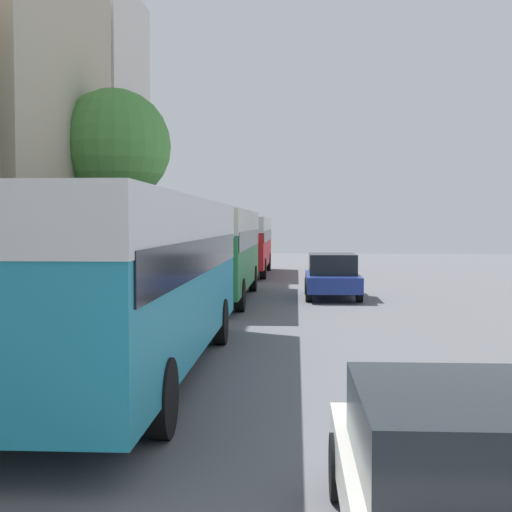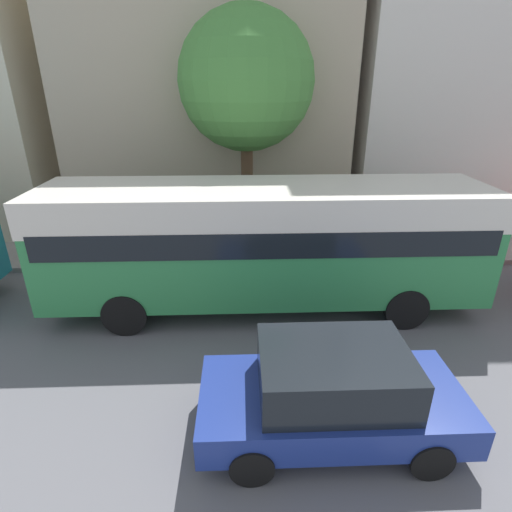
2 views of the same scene
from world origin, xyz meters
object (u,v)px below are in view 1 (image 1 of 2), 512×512
(car_far_curb, at_px, (462,473))
(pedestrian_near_curb, at_px, (189,254))
(bus_lead, at_px, (130,262))
(bus_third_in_line, at_px, (244,237))
(car_crossing, at_px, (332,275))
(bus_following, at_px, (215,242))

(car_far_curb, xyz_separation_m, pedestrian_near_curb, (-7.12, 32.93, 0.24))
(bus_lead, xyz_separation_m, bus_third_in_line, (0.15, 24.48, -0.08))
(bus_lead, relative_size, car_crossing, 2.69)
(bus_following, height_order, car_crossing, bus_following)
(bus_lead, height_order, car_far_curb, bus_lead)
(bus_following, height_order, pedestrian_near_curb, bus_following)
(bus_lead, height_order, bus_following, bus_following)
(bus_lead, bearing_deg, car_crossing, 72.71)
(bus_following, distance_m, pedestrian_near_curb, 14.43)
(car_far_curb, bearing_deg, bus_following, -77.76)
(car_crossing, bearing_deg, bus_following, -168.72)
(car_far_curb, bearing_deg, bus_lead, -57.59)
(bus_following, relative_size, car_far_curb, 2.56)
(bus_third_in_line, relative_size, pedestrian_near_curb, 6.01)
(bus_following, relative_size, car_crossing, 2.51)
(bus_following, relative_size, bus_third_in_line, 1.07)
(bus_third_in_line, distance_m, car_crossing, 12.02)
(car_far_curb, bearing_deg, car_crossing, -89.96)
(bus_lead, height_order, pedestrian_near_curb, bus_lead)
(bus_lead, distance_m, car_far_curb, 7.79)
(bus_third_in_line, relative_size, car_far_curb, 2.39)
(bus_third_in_line, bearing_deg, bus_lead, -90.34)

